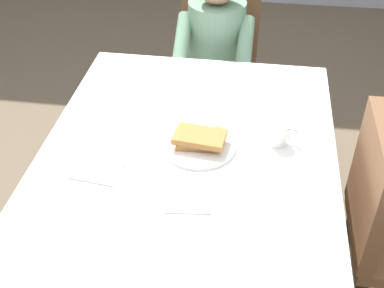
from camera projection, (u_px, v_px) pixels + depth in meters
name	position (u px, v px, depth m)	size (l,w,h in m)	color
ground_plane	(187.00, 282.00, 2.31)	(14.00, 14.00, 0.00)	brown
dining_table_main	(186.00, 176.00, 1.91)	(1.12, 1.52, 0.74)	white
chair_diner	(217.00, 57.00, 2.89)	(0.44, 0.45, 0.93)	brown
diner_person	(215.00, 48.00, 2.69)	(0.40, 0.43, 1.12)	gray
plate_breakfast	(199.00, 145.00, 1.90)	(0.28, 0.28, 0.02)	white
breakfast_stack	(199.00, 138.00, 1.88)	(0.20, 0.16, 0.05)	#A36B33
cup_coffee	(279.00, 133.00, 1.90)	(0.11, 0.08, 0.08)	white
fork_left_of_plate	(148.00, 145.00, 1.91)	(0.18, 0.01, 0.01)	silver
knife_right_of_plate	(249.00, 154.00, 1.87)	(0.20, 0.01, 0.01)	silver
spoon_near_edge	(188.00, 212.00, 1.63)	(0.15, 0.01, 0.01)	silver
napkin_folded	(97.00, 171.00, 1.79)	(0.17, 0.12, 0.01)	white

